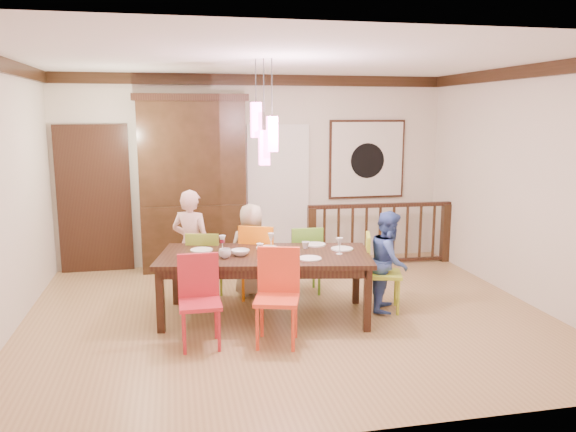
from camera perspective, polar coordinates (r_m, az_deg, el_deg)
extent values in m
plane|color=#A17D4E|center=(6.65, 0.02, -10.05)|extent=(6.00, 6.00, 0.00)
plane|color=white|center=(6.26, 0.02, 15.69)|extent=(6.00, 6.00, 0.00)
plane|color=beige|center=(8.74, -3.32, 4.62)|extent=(6.00, 0.00, 6.00)
plane|color=beige|center=(7.50, 23.13, 2.87)|extent=(0.00, 5.00, 5.00)
cube|color=black|center=(8.72, -19.05, 1.41)|extent=(1.04, 0.07, 2.24)
cube|color=silver|center=(8.81, -1.01, 2.06)|extent=(0.97, 0.05, 2.22)
cube|color=black|center=(9.13, 8.00, 5.73)|extent=(1.25, 0.04, 1.25)
cube|color=silver|center=(9.11, 8.05, 5.72)|extent=(1.18, 0.02, 1.18)
cylinder|color=black|center=(9.10, 8.08, 5.59)|extent=(0.56, 0.01, 0.56)
cube|color=#EA469B|center=(6.24, -3.26, 9.71)|extent=(0.11, 0.11, 0.38)
cylinder|color=black|center=(6.25, -3.30, 13.57)|extent=(0.01, 0.01, 0.46)
cube|color=#EA469B|center=(6.17, -1.62, 8.33)|extent=(0.11, 0.11, 0.38)
cylinder|color=black|center=(6.17, -1.65, 12.93)|extent=(0.01, 0.01, 0.61)
cube|color=#EA469B|center=(6.21, -2.43, 6.95)|extent=(0.11, 0.11, 0.38)
cylinder|color=black|center=(6.20, -2.47, 12.21)|extent=(0.01, 0.01, 0.76)
cube|color=black|center=(6.40, -2.35, -4.07)|extent=(2.54, 1.51, 0.05)
cube|color=black|center=(6.87, -12.18, -6.54)|extent=(0.09, 0.09, 0.70)
cube|color=black|center=(7.18, 5.86, -5.61)|extent=(0.09, 0.09, 0.70)
cube|color=black|center=(5.99, -12.23, -9.06)|extent=(0.09, 0.09, 0.70)
cube|color=black|center=(6.35, 8.38, -7.81)|extent=(0.09, 0.09, 0.70)
cube|color=black|center=(6.88, -3.00, -3.70)|extent=(2.14, 0.45, 0.10)
cube|color=black|center=(5.96, -1.59, -5.89)|extent=(2.14, 0.45, 0.10)
cube|color=olive|center=(7.12, -8.36, -5.12)|extent=(0.49, 0.49, 0.04)
cube|color=olive|center=(7.06, -8.41, -3.25)|extent=(0.40, 0.14, 0.44)
cylinder|color=olive|center=(7.02, -9.57, -7.26)|extent=(0.03, 0.03, 0.42)
cylinder|color=olive|center=(7.04, -6.90, -7.15)|extent=(0.03, 0.03, 0.42)
cylinder|color=olive|center=(7.33, -9.67, -6.50)|extent=(0.03, 0.03, 0.42)
cylinder|color=olive|center=(7.35, -7.12, -6.39)|extent=(0.03, 0.03, 0.42)
cube|color=orange|center=(7.11, -2.82, -4.72)|extent=(0.58, 0.58, 0.04)
cube|color=orange|center=(7.05, -2.84, -2.67)|extent=(0.42, 0.22, 0.48)
cylinder|color=orange|center=(6.99, -4.02, -7.07)|extent=(0.04, 0.04, 0.46)
cylinder|color=orange|center=(7.04, -1.14, -6.91)|extent=(0.04, 0.04, 0.46)
cylinder|color=orange|center=(7.32, -4.40, -6.25)|extent=(0.04, 0.04, 0.46)
cylinder|color=orange|center=(7.37, -1.65, -6.11)|extent=(0.04, 0.04, 0.46)
cube|color=#62A32D|center=(7.35, 1.67, -4.50)|extent=(0.42, 0.42, 0.04)
cube|color=#62A32D|center=(7.30, 1.68, -2.67)|extent=(0.41, 0.05, 0.44)
cylinder|color=#62A32D|center=(7.22, 0.69, -6.60)|extent=(0.03, 0.03, 0.42)
cylinder|color=#62A32D|center=(7.30, 3.22, -6.44)|extent=(0.03, 0.03, 0.42)
cylinder|color=#62A32D|center=(7.53, 0.15, -5.89)|extent=(0.03, 0.03, 0.42)
cylinder|color=#62A32D|center=(7.60, 2.58, -5.74)|extent=(0.03, 0.03, 0.42)
cube|color=red|center=(5.73, -8.92, -8.83)|extent=(0.42, 0.42, 0.04)
cube|color=red|center=(5.66, -8.99, -6.46)|extent=(0.42, 0.04, 0.46)
cylinder|color=red|center=(5.65, -10.51, -11.63)|extent=(0.04, 0.04, 0.44)
cylinder|color=red|center=(5.66, -7.03, -11.48)|extent=(0.04, 0.04, 0.44)
cylinder|color=red|center=(5.97, -10.58, -10.44)|extent=(0.04, 0.04, 0.44)
cylinder|color=red|center=(5.98, -7.31, -10.30)|extent=(0.04, 0.04, 0.44)
cube|color=#EE4325|center=(5.72, -1.14, -8.51)|extent=(0.54, 0.54, 0.04)
cube|color=#EE4325|center=(5.64, -1.15, -6.00)|extent=(0.43, 0.16, 0.48)
cylinder|color=#EE4325|center=(5.61, -2.61, -11.51)|extent=(0.04, 0.04, 0.46)
cylinder|color=#EE4325|center=(5.67, 1.00, -11.25)|extent=(0.04, 0.04, 0.46)
cylinder|color=#EE4325|center=(5.94, -3.16, -10.26)|extent=(0.04, 0.04, 0.46)
cylinder|color=#EE4325|center=(5.99, 0.25, -10.03)|extent=(0.04, 0.04, 0.46)
cube|color=#ACC22C|center=(6.79, 9.65, -5.82)|extent=(0.52, 0.52, 0.04)
cube|color=#ACC22C|center=(6.72, 9.71, -3.80)|extent=(0.16, 0.41, 0.45)
cylinder|color=#ACC22C|center=(6.65, 8.75, -8.20)|extent=(0.04, 0.04, 0.43)
cylinder|color=#ACC22C|center=(6.77, 11.45, -7.94)|extent=(0.04, 0.04, 0.43)
cylinder|color=#ACC22C|center=(6.95, 7.78, -7.35)|extent=(0.04, 0.04, 0.43)
cylinder|color=#ACC22C|center=(7.06, 10.38, -7.13)|extent=(0.04, 0.04, 0.43)
cube|color=black|center=(8.58, -9.46, -2.06)|extent=(1.54, 0.44, 0.99)
cube|color=black|center=(8.43, -9.72, 6.40)|extent=(1.54, 0.40, 1.54)
cube|color=black|center=(8.62, -9.77, 6.48)|extent=(1.32, 0.02, 1.32)
cube|color=black|center=(8.41, -9.89, 11.79)|extent=(1.65, 0.44, 0.10)
cube|color=black|center=(8.51, 2.46, -2.28)|extent=(0.12, 0.12, 0.92)
cube|color=black|center=(9.27, 15.59, -1.60)|extent=(0.12, 0.12, 0.92)
cube|color=black|center=(8.75, 9.40, 1.07)|extent=(2.29, 0.16, 0.06)
cube|color=black|center=(8.93, 9.23, -4.51)|extent=(2.17, 0.14, 0.05)
imported|color=#FFCAC2|center=(7.14, -9.79, -2.91)|extent=(0.61, 0.54, 1.40)
imported|color=#C1AE92|center=(7.23, -3.73, -3.44)|extent=(0.62, 0.43, 1.20)
imported|color=#3F5BB0|center=(6.78, 10.23, -4.51)|extent=(0.66, 0.72, 1.19)
imported|color=yellow|center=(6.25, -0.29, -3.84)|extent=(0.31, 0.31, 0.07)
imported|color=white|center=(6.33, -4.86, -3.72)|extent=(0.21, 0.21, 0.06)
imported|color=silver|center=(6.23, -6.43, -3.80)|extent=(0.15, 0.15, 0.10)
imported|color=silver|center=(6.62, 1.80, -2.98)|extent=(0.09, 0.09, 0.08)
cylinder|color=white|center=(6.61, -8.77, -3.42)|extent=(0.26, 0.26, 0.01)
cylinder|color=white|center=(6.64, -2.13, -3.25)|extent=(0.26, 0.26, 0.01)
cylinder|color=white|center=(6.81, 2.76, -2.90)|extent=(0.26, 0.26, 0.01)
cylinder|color=white|center=(6.07, -9.20, -4.68)|extent=(0.26, 0.26, 0.01)
cylinder|color=white|center=(6.16, 2.21, -4.33)|extent=(0.26, 0.26, 0.01)
cylinder|color=white|center=(6.62, 5.52, -3.33)|extent=(0.26, 0.26, 0.01)
cube|color=#D83359|center=(6.10, -1.94, -4.46)|extent=(0.18, 0.14, 0.01)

